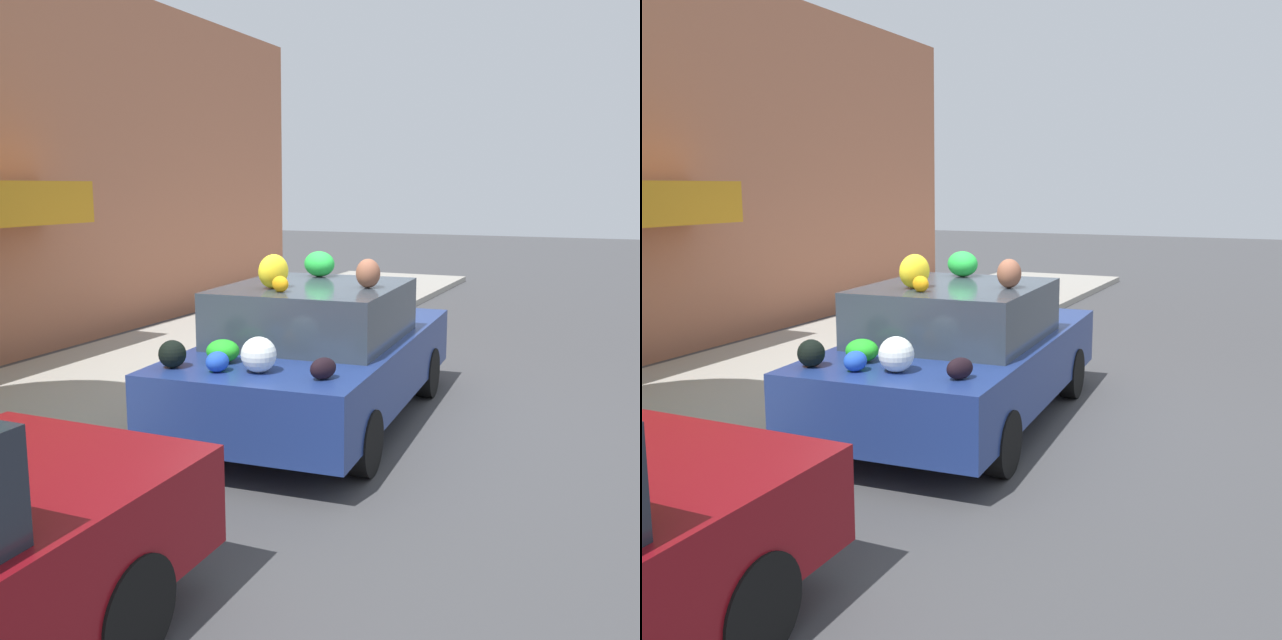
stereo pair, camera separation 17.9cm
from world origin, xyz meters
The scene contains 4 objects.
ground_plane centered at (0.00, 0.00, 0.00)m, with size 60.00×60.00×0.00m, color #424244.
sidewalk_curb centered at (0.00, 2.70, 0.06)m, with size 24.00×3.20×0.12m.
fire_hydrant centered at (1.45, 1.70, 0.47)m, with size 0.20×0.20×0.70m.
art_car centered at (-0.05, -0.09, 0.73)m, with size 4.19×2.11×1.75m.
Camera 1 is at (-6.80, -3.06, 2.39)m, focal length 42.00 mm.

